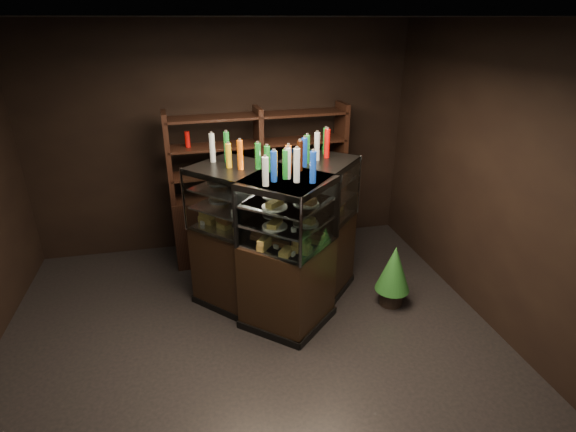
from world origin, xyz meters
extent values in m
plane|color=black|center=(0.00, 0.00, 0.00)|extent=(5.00, 5.00, 0.00)
cube|color=black|center=(0.00, 2.50, 1.50)|extent=(5.00, 0.02, 3.00)
cube|color=black|center=(2.50, 0.00, 1.50)|extent=(0.02, 5.00, 3.00)
cube|color=black|center=(0.00, 0.00, 3.00)|extent=(5.00, 5.00, 0.02)
cube|color=black|center=(0.64, 0.77, 0.47)|extent=(1.49, 1.55, 0.94)
cube|color=black|center=(0.64, 0.77, 0.04)|extent=(1.54, 1.60, 0.08)
cube|color=black|center=(0.64, 0.77, 1.57)|extent=(1.49, 1.55, 0.06)
cube|color=silver|center=(0.64, 0.77, 0.95)|extent=(1.41, 1.47, 0.02)
cube|color=silver|center=(0.64, 0.77, 1.17)|extent=(1.41, 1.47, 0.02)
cube|color=silver|center=(0.64, 0.77, 1.37)|extent=(1.41, 1.47, 0.02)
cube|color=white|center=(0.91, 0.53, 1.27)|extent=(0.96, 1.08, 0.66)
cylinder|color=silver|center=(1.38, 1.07, 1.27)|extent=(0.03, 0.03, 0.68)
cylinder|color=silver|center=(0.43, -0.01, 1.27)|extent=(0.03, 0.03, 0.68)
cube|color=black|center=(0.20, 0.76, 0.47)|extent=(1.51, 1.54, 0.94)
cube|color=black|center=(0.20, 0.76, 0.04)|extent=(1.56, 1.59, 0.08)
cube|color=black|center=(0.20, 0.76, 1.57)|extent=(1.51, 1.54, 0.06)
cube|color=silver|center=(0.20, 0.76, 0.95)|extent=(1.43, 1.46, 0.02)
cube|color=silver|center=(0.20, 0.76, 1.17)|extent=(1.43, 1.46, 0.02)
cube|color=silver|center=(0.20, 0.76, 1.37)|extent=(1.43, 1.46, 0.02)
cube|color=white|center=(-0.07, 0.51, 1.27)|extent=(0.99, 1.05, 0.66)
cylinder|color=silver|center=(0.43, -0.01, 1.27)|extent=(0.03, 0.03, 0.68)
cylinder|color=silver|center=(-0.56, 1.04, 1.27)|extent=(0.03, 0.03, 0.68)
cube|color=#B77D42|center=(0.26, 0.29, 0.99)|extent=(0.19, 0.19, 0.06)
cube|color=#B77D42|center=(0.42, 0.48, 0.99)|extent=(0.19, 0.19, 0.06)
cube|color=#B77D42|center=(0.58, 0.66, 0.99)|extent=(0.19, 0.19, 0.06)
cube|color=#B77D42|center=(0.74, 0.84, 0.99)|extent=(0.19, 0.19, 0.06)
cube|color=#B77D42|center=(0.90, 1.02, 0.99)|extent=(0.19, 0.19, 0.06)
cube|color=#B77D42|center=(1.06, 1.20, 0.99)|extent=(0.19, 0.19, 0.06)
cylinder|color=white|center=(0.28, 0.36, 1.19)|extent=(0.24, 0.24, 0.02)
cube|color=#B77D42|center=(0.28, 0.36, 1.22)|extent=(0.18, 0.18, 0.05)
cylinder|color=white|center=(0.52, 0.63, 1.19)|extent=(0.24, 0.24, 0.02)
cube|color=#B77D42|center=(0.52, 0.63, 1.22)|extent=(0.18, 0.18, 0.05)
cylinder|color=white|center=(0.76, 0.91, 1.19)|extent=(0.24, 0.24, 0.02)
cube|color=#B77D42|center=(0.76, 0.91, 1.22)|extent=(0.18, 0.18, 0.05)
cylinder|color=white|center=(1.00, 1.18, 1.19)|extent=(0.24, 0.24, 0.02)
cube|color=#B77D42|center=(1.00, 1.18, 1.22)|extent=(0.18, 0.18, 0.05)
cylinder|color=white|center=(0.28, 0.36, 1.39)|extent=(0.24, 0.24, 0.02)
cube|color=#B77D42|center=(0.28, 0.36, 1.42)|extent=(0.18, 0.18, 0.05)
cylinder|color=white|center=(0.52, 0.63, 1.39)|extent=(0.24, 0.24, 0.02)
cube|color=#B77D42|center=(0.52, 0.63, 1.42)|extent=(0.18, 0.18, 0.05)
cylinder|color=white|center=(0.76, 0.91, 1.39)|extent=(0.24, 0.24, 0.02)
cube|color=#B77D42|center=(0.76, 0.91, 1.42)|extent=(0.18, 0.18, 0.05)
cylinder|color=white|center=(1.00, 1.18, 1.39)|extent=(0.24, 0.24, 0.02)
cube|color=#B77D42|center=(1.00, 1.18, 1.42)|extent=(0.18, 0.18, 0.05)
cube|color=#B77D42|center=(-0.24, 1.18, 0.99)|extent=(0.19, 0.19, 0.06)
cube|color=#B77D42|center=(-0.08, 1.00, 0.99)|extent=(0.19, 0.19, 0.06)
cube|color=#B77D42|center=(0.09, 0.83, 0.99)|extent=(0.19, 0.19, 0.06)
cube|color=#B77D42|center=(0.26, 0.65, 0.99)|extent=(0.19, 0.19, 0.06)
cube|color=#B77D42|center=(0.42, 0.48, 0.99)|extent=(0.19, 0.19, 0.06)
cube|color=#B77D42|center=(0.59, 0.30, 0.99)|extent=(0.19, 0.19, 0.06)
cylinder|color=white|center=(-0.18, 1.16, 1.19)|extent=(0.24, 0.24, 0.02)
cube|color=#B77D42|center=(-0.18, 1.16, 1.22)|extent=(0.18, 0.18, 0.05)
cylinder|color=white|center=(0.07, 0.90, 1.19)|extent=(0.24, 0.24, 0.02)
cube|color=#B77D42|center=(0.07, 0.90, 1.22)|extent=(0.18, 0.18, 0.05)
cylinder|color=white|center=(0.32, 0.63, 1.19)|extent=(0.24, 0.24, 0.02)
cube|color=#B77D42|center=(0.32, 0.63, 1.22)|extent=(0.18, 0.18, 0.05)
cylinder|color=white|center=(0.57, 0.37, 1.19)|extent=(0.24, 0.24, 0.02)
cube|color=#B77D42|center=(0.57, 0.37, 1.22)|extent=(0.18, 0.18, 0.05)
cylinder|color=white|center=(-0.18, 1.16, 1.39)|extent=(0.24, 0.24, 0.02)
cube|color=#B77D42|center=(-0.18, 1.16, 1.42)|extent=(0.18, 0.18, 0.05)
cylinder|color=white|center=(0.07, 0.90, 1.39)|extent=(0.24, 0.24, 0.02)
cube|color=#B77D42|center=(0.07, 0.90, 1.42)|extent=(0.18, 0.18, 0.05)
cylinder|color=white|center=(0.32, 0.63, 1.39)|extent=(0.24, 0.24, 0.02)
cube|color=#B77D42|center=(0.32, 0.63, 1.42)|extent=(0.18, 0.18, 0.05)
cylinder|color=white|center=(0.57, 0.37, 1.39)|extent=(0.24, 0.24, 0.02)
cube|color=#B77D42|center=(0.57, 0.37, 1.42)|extent=(0.18, 0.18, 0.05)
cylinder|color=#0F38B2|center=(0.24, 0.32, 1.74)|extent=(0.06, 0.06, 0.28)
cylinder|color=silver|center=(0.24, 0.32, 1.89)|extent=(0.03, 0.03, 0.02)
cylinder|color=#147223|center=(0.33, 0.42, 1.74)|extent=(0.06, 0.06, 0.28)
cylinder|color=silver|center=(0.33, 0.42, 1.89)|extent=(0.03, 0.03, 0.02)
cylinder|color=yellow|center=(0.42, 0.52, 1.74)|extent=(0.06, 0.06, 0.28)
cylinder|color=silver|center=(0.42, 0.52, 1.89)|extent=(0.03, 0.03, 0.02)
cylinder|color=#D8590A|center=(0.50, 0.62, 1.74)|extent=(0.06, 0.06, 0.28)
cylinder|color=silver|center=(0.50, 0.62, 1.89)|extent=(0.03, 0.03, 0.02)
cylinder|color=#B20C0A|center=(0.59, 0.72, 1.74)|extent=(0.06, 0.06, 0.28)
cylinder|color=silver|center=(0.59, 0.72, 1.89)|extent=(0.03, 0.03, 0.02)
cylinder|color=black|center=(0.68, 0.82, 1.74)|extent=(0.06, 0.06, 0.28)
cylinder|color=silver|center=(0.68, 0.82, 1.89)|extent=(0.03, 0.03, 0.02)
cylinder|color=silver|center=(0.77, 0.92, 1.74)|extent=(0.06, 0.06, 0.28)
cylinder|color=silver|center=(0.77, 0.92, 1.89)|extent=(0.03, 0.03, 0.02)
cylinder|color=#0F38B2|center=(0.86, 1.02, 1.74)|extent=(0.06, 0.06, 0.28)
cylinder|color=silver|center=(0.86, 1.02, 1.89)|extent=(0.03, 0.03, 0.02)
cylinder|color=#147223|center=(0.95, 1.12, 1.74)|extent=(0.06, 0.06, 0.28)
cylinder|color=silver|center=(0.95, 1.12, 1.89)|extent=(0.03, 0.03, 0.02)
cylinder|color=yellow|center=(1.04, 1.22, 1.74)|extent=(0.06, 0.06, 0.28)
cylinder|color=silver|center=(1.04, 1.22, 1.89)|extent=(0.03, 0.03, 0.02)
cylinder|color=#0F38B2|center=(-0.22, 1.20, 1.74)|extent=(0.06, 0.06, 0.28)
cylinder|color=silver|center=(-0.22, 1.20, 1.89)|extent=(0.03, 0.03, 0.02)
cylinder|color=#147223|center=(-0.12, 1.11, 1.74)|extent=(0.06, 0.06, 0.28)
cylinder|color=silver|center=(-0.12, 1.11, 1.89)|extent=(0.03, 0.03, 0.02)
cylinder|color=yellow|center=(-0.03, 1.01, 1.74)|extent=(0.06, 0.06, 0.28)
cylinder|color=silver|center=(-0.03, 1.01, 1.89)|extent=(0.03, 0.03, 0.02)
cylinder|color=#D8590A|center=(0.06, 0.91, 1.74)|extent=(0.06, 0.06, 0.28)
cylinder|color=silver|center=(0.06, 0.91, 1.89)|extent=(0.03, 0.03, 0.02)
cylinder|color=#B20C0A|center=(0.15, 0.81, 1.74)|extent=(0.06, 0.06, 0.28)
cylinder|color=silver|center=(0.15, 0.81, 1.89)|extent=(0.03, 0.03, 0.02)
cylinder|color=black|center=(0.24, 0.71, 1.74)|extent=(0.06, 0.06, 0.28)
cylinder|color=silver|center=(0.24, 0.71, 1.89)|extent=(0.03, 0.03, 0.02)
cylinder|color=silver|center=(0.34, 0.62, 1.74)|extent=(0.06, 0.06, 0.28)
cylinder|color=silver|center=(0.34, 0.62, 1.89)|extent=(0.03, 0.03, 0.02)
cylinder|color=#0F38B2|center=(0.43, 0.52, 1.74)|extent=(0.06, 0.06, 0.28)
cylinder|color=silver|center=(0.43, 0.52, 1.89)|extent=(0.03, 0.03, 0.02)
cylinder|color=#147223|center=(0.52, 0.42, 1.74)|extent=(0.06, 0.06, 0.28)
cylinder|color=silver|center=(0.52, 0.42, 1.89)|extent=(0.03, 0.03, 0.02)
cylinder|color=yellow|center=(0.61, 0.32, 1.74)|extent=(0.06, 0.06, 0.28)
cylinder|color=silver|center=(0.61, 0.32, 1.89)|extent=(0.03, 0.03, 0.02)
cylinder|color=black|center=(1.64, 0.52, 0.10)|extent=(0.26, 0.26, 0.19)
cone|color=#1C6225|center=(1.64, 0.52, 0.46)|extent=(0.39, 0.39, 0.54)
cone|color=#1C6225|center=(1.64, 0.52, 0.64)|extent=(0.30, 0.30, 0.37)
cube|color=black|center=(0.40, 2.05, 0.45)|extent=(2.31, 0.55, 0.90)
cube|color=black|center=(-0.71, 1.99, 1.45)|extent=(0.08, 0.38, 1.10)
cube|color=black|center=(0.40, 2.05, 1.45)|extent=(0.08, 0.38, 1.10)
cube|color=black|center=(1.51, 2.11, 1.45)|extent=(0.08, 0.38, 1.10)
cube|color=black|center=(0.40, 2.05, 1.20)|extent=(2.26, 0.50, 0.03)
cube|color=black|center=(0.40, 2.05, 1.55)|extent=(2.26, 0.50, 0.03)
cube|color=black|center=(0.40, 2.05, 1.90)|extent=(2.26, 0.50, 0.03)
cylinder|color=#0F38B2|center=(-0.47, 2.00, 1.32)|extent=(0.06, 0.06, 0.22)
cylinder|color=#147223|center=(-0.03, 2.03, 1.32)|extent=(0.06, 0.06, 0.22)
cylinder|color=yellow|center=(0.40, 2.05, 1.32)|extent=(0.06, 0.06, 0.22)
cylinder|color=#D8590A|center=(0.84, 2.07, 1.32)|extent=(0.06, 0.06, 0.22)
cylinder|color=#B20C0A|center=(1.27, 2.10, 1.32)|extent=(0.06, 0.06, 0.22)
camera|label=1|loc=(-0.45, -3.41, 3.00)|focal=28.00mm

